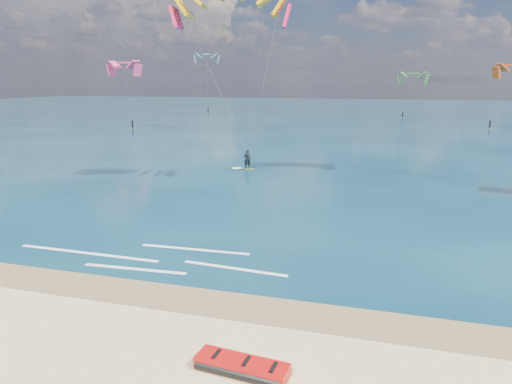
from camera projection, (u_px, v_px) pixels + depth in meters
ground at (303, 155)px, 53.61m from camera, size 320.00×320.00×0.00m
wet_sand_strip at (153, 294)px, 18.99m from camera, size 320.00×2.40×0.01m
sea at (347, 115)px, 113.47m from camera, size 320.00×200.00×0.04m
packed_kite_mid at (242, 372)px, 13.93m from camera, size 3.22×1.52×0.44m
kitesurfer_main at (240, 80)px, 39.05m from camera, size 9.14×10.22×16.85m
shoreline_foam at (154, 258)px, 22.62m from camera, size 14.46×3.59×0.01m
distant_kites at (295, 93)px, 94.39m from camera, size 70.16×44.49×14.81m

